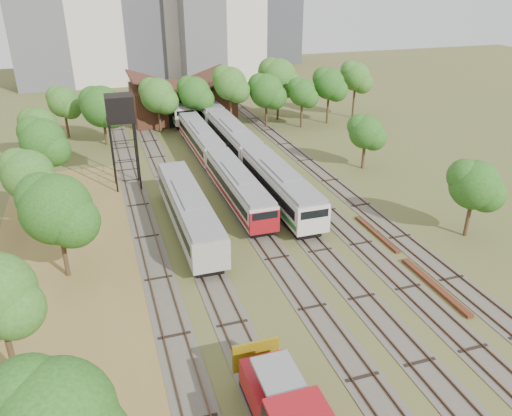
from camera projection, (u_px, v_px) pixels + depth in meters
name	position (u px, v px, depth m)	size (l,w,h in m)	color
ground	(358.00, 329.00, 33.81)	(240.00, 240.00, 0.00)	#475123
dry_grass_patch	(79.00, 311.00, 35.57)	(14.00, 60.00, 0.04)	brown
tracks	(242.00, 192.00, 55.09)	(24.60, 80.00, 0.19)	#4C473D
railcar_red_set	(217.00, 160.00, 58.96)	(2.85, 34.58, 3.52)	black
railcar_green_set	(233.00, 139.00, 66.11)	(3.16, 52.08, 3.92)	black
railcar_rear	(176.00, 106.00, 82.30)	(3.16, 16.07, 3.91)	black
old_grey_coach	(189.00, 211.00, 45.89)	(3.07, 18.00, 3.80)	black
water_tower	(120.00, 110.00, 52.84)	(2.99, 2.99, 10.36)	black
rail_pile_near	(435.00, 286.00, 38.25)	(0.54, 8.12, 0.27)	#572A19
rail_pile_far	(376.00, 234.00, 46.01)	(0.45, 7.23, 0.23)	#572A19
maintenance_shed	(182.00, 101.00, 82.12)	(16.45, 11.55, 7.58)	#3B2015
tree_band_left	(39.00, 198.00, 39.58)	(8.46, 54.56, 8.57)	#382616
tree_band_far	(224.00, 89.00, 75.28)	(49.67, 10.98, 9.81)	#382616
tree_band_right	(372.00, 132.00, 58.75)	(4.52, 42.17, 7.49)	#382616
tower_far_right	(274.00, 7.00, 132.07)	(12.00, 12.00, 28.00)	#3D3E44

